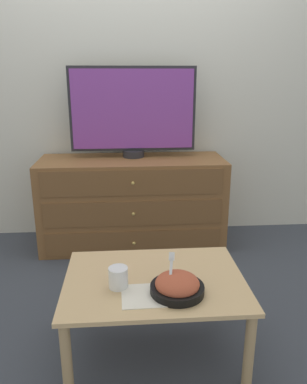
{
  "coord_description": "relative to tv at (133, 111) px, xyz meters",
  "views": [
    {
      "loc": [
        -0.06,
        -3.02,
        1.29
      ],
      "look_at": [
        0.07,
        -1.24,
        0.73
      ],
      "focal_mm": 35.0,
      "sensor_mm": 36.0,
      "label": 1
    }
  ],
  "objects": [
    {
      "name": "wall_back",
      "position": [
        -0.0,
        0.22,
        0.27
      ],
      "size": [
        12.0,
        0.05,
        2.6
      ],
      "color": "silver",
      "rests_on": "ground_plane"
    },
    {
      "name": "dresser",
      "position": [
        -0.02,
        -0.08,
        -0.69
      ],
      "size": [
        1.38,
        0.51,
        0.68
      ],
      "color": "brown",
      "rests_on": "ground_plane"
    },
    {
      "name": "napkin",
      "position": [
        -0.0,
        -1.45,
        -0.63
      ],
      "size": [
        0.19,
        0.19,
        0.0
      ],
      "color": "silver",
      "rests_on": "coffee_table"
    },
    {
      "name": "tv",
      "position": [
        0.0,
        0.0,
        0.0
      ],
      "size": [
        0.93,
        0.16,
        0.66
      ],
      "color": "#232328",
      "rests_on": "dresser"
    },
    {
      "name": "coffee_table",
      "position": [
        0.06,
        -1.31,
        -0.69
      ],
      "size": [
        0.82,
        0.6,
        0.4
      ],
      "color": "tan",
      "rests_on": "ground_plane"
    },
    {
      "name": "ground_plane",
      "position": [
        -0.0,
        0.2,
        -1.03
      ],
      "size": [
        12.0,
        12.0,
        0.0
      ],
      "primitive_type": "plane",
      "color": "#383D47"
    },
    {
      "name": "drink_cup",
      "position": [
        -0.11,
        -1.37,
        -0.59
      ],
      "size": [
        0.09,
        0.09,
        0.09
      ],
      "color": "beige",
      "rests_on": "coffee_table"
    },
    {
      "name": "takeout_bowl",
      "position": [
        0.14,
        -1.44,
        -0.6
      ],
      "size": [
        0.23,
        0.23,
        0.16
      ],
      "color": "black",
      "rests_on": "coffee_table"
    }
  ]
}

